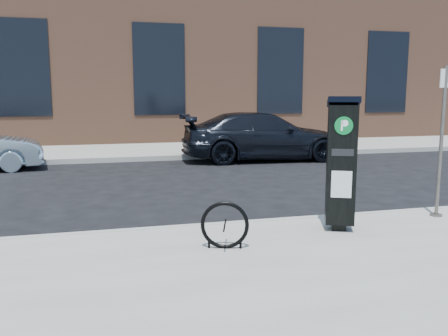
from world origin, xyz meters
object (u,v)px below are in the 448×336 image
object	(u,v)px
car_dark	(264,136)
sign_pole	(441,143)
bike_rack	(225,225)
parking_kiosk	(341,162)

from	to	relation	value
car_dark	sign_pole	bearing A→B (deg)	-175.19
bike_rack	car_dark	bearing A→B (deg)	85.20
parking_kiosk	car_dark	size ratio (longest dim) A/B	0.37
parking_kiosk	car_dark	bearing A→B (deg)	102.20
sign_pole	parking_kiosk	bearing A→B (deg)	-176.69
sign_pole	car_dark	bearing A→B (deg)	85.51
parking_kiosk	car_dark	world-z (taller)	parking_kiosk
bike_rack	sign_pole	bearing A→B (deg)	28.28
sign_pole	car_dark	world-z (taller)	sign_pole
parking_kiosk	sign_pole	xyz separation A→B (m)	(1.87, 0.30, 0.20)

